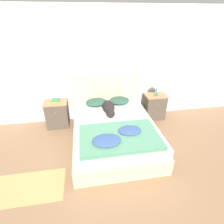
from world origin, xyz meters
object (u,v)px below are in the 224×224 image
(nightstand_right, at_px, (154,106))
(pillow_right, at_px, (119,101))
(bed, at_px, (114,132))
(pillow_left, at_px, (96,102))
(dog, at_px, (109,108))
(book_stack, at_px, (55,101))
(nightstand_left, at_px, (57,114))
(table_lamp, at_px, (157,85))

(nightstand_right, height_order, pillow_right, pillow_right)
(bed, xyz_separation_m, pillow_left, (-0.27, 0.79, 0.32))
(bed, relative_size, dog, 2.71)
(bed, height_order, book_stack, book_stack)
(bed, bearing_deg, nightstand_right, 34.78)
(nightstand_left, relative_size, table_lamp, 1.89)
(bed, distance_m, dog, 0.55)
(bed, bearing_deg, table_lamp, 34.67)
(nightstand_right, bearing_deg, table_lamp, -90.00)
(dog, height_order, table_lamp, table_lamp)
(dog, distance_m, book_stack, 1.23)
(book_stack, bearing_deg, table_lamp, -0.60)
(nightstand_left, relative_size, pillow_right, 1.32)
(nightstand_right, height_order, table_lamp, table_lamp)
(bed, distance_m, book_stack, 1.51)
(book_stack, distance_m, table_lamp, 2.38)
(nightstand_right, relative_size, book_stack, 3.33)
(nightstand_left, distance_m, dog, 1.26)
(bed, bearing_deg, pillow_right, 70.98)
(nightstand_right, height_order, pillow_left, pillow_left)
(nightstand_right, relative_size, pillow_left, 1.32)
(dog, height_order, book_stack, dog)
(pillow_left, bearing_deg, bed, -70.98)
(dog, xyz_separation_m, table_lamp, (1.22, 0.39, 0.31))
(dog, xyz_separation_m, book_stack, (-1.15, 0.42, 0.06))
(nightstand_left, xyz_separation_m, nightstand_right, (2.38, 0.00, 0.00))
(pillow_right, bearing_deg, nightstand_right, 2.36)
(pillow_left, bearing_deg, pillow_right, 0.00)
(nightstand_left, xyz_separation_m, book_stack, (0.01, 0.02, 0.34))
(pillow_right, xyz_separation_m, dog, (-0.30, -0.36, 0.02))
(nightstand_right, relative_size, pillow_right, 1.32)
(book_stack, height_order, table_lamp, table_lamp)
(table_lamp, bearing_deg, book_stack, 179.40)
(nightstand_right, bearing_deg, pillow_right, -177.64)
(nightstand_right, distance_m, dog, 1.31)
(pillow_left, height_order, pillow_right, same)
(book_stack, bearing_deg, dog, -19.99)
(pillow_right, bearing_deg, book_stack, 177.67)
(nightstand_left, relative_size, pillow_left, 1.32)
(nightstand_left, xyz_separation_m, dog, (1.16, -0.40, 0.27))
(pillow_left, bearing_deg, nightstand_right, 1.48)
(pillow_right, bearing_deg, table_lamp, 2.15)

